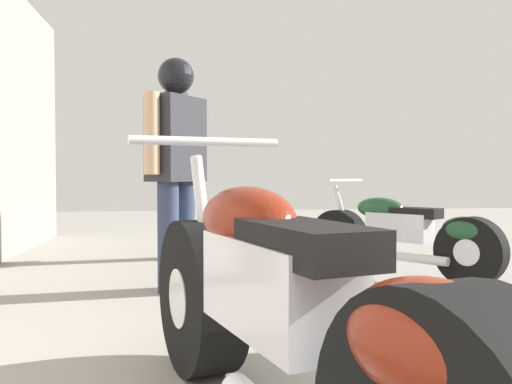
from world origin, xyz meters
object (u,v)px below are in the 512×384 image
motorcycle_black_naked (403,236)px  mechanic_with_helmet (176,152)px  motorcycle_maroon_cruiser (282,319)px  mechanic_in_blue (176,156)px

motorcycle_black_naked → mechanic_with_helmet: size_ratio=0.85×
mechanic_with_helmet → motorcycle_maroon_cruiser: bearing=-81.9°
motorcycle_maroon_cruiser → mechanic_in_blue: size_ratio=1.23×
motorcycle_maroon_cruiser → mechanic_with_helmet: 2.56m
mechanic_in_blue → mechanic_with_helmet: 1.55m
mechanic_in_blue → mechanic_with_helmet: size_ratio=1.02×
motorcycle_black_naked → mechanic_in_blue: 2.37m
motorcycle_black_naked → mechanic_in_blue: (-1.89, 1.24, 0.70)m
mechanic_with_helmet → mechanic_in_blue: bearing=91.1°
mechanic_in_blue → motorcycle_black_naked: bearing=-33.3°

